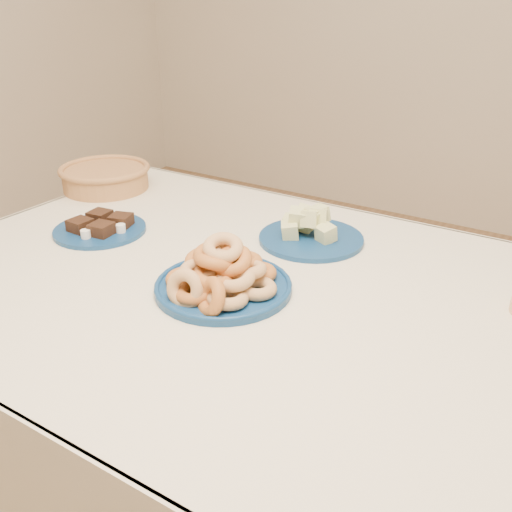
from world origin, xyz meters
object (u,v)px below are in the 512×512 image
at_px(donut_platter, 222,277).
at_px(wicker_basket, 105,176).
at_px(brownie_plate, 100,227).
at_px(melon_plate, 309,231).
at_px(dining_table, 268,330).

height_order(donut_platter, wicker_basket, donut_platter).
bearing_deg(brownie_plate, melon_plate, 26.80).
height_order(dining_table, brownie_plate, brownie_plate).
relative_size(melon_plate, wicker_basket, 0.94).
xyz_separation_m(dining_table, melon_plate, (-0.05, 0.28, 0.13)).
xyz_separation_m(dining_table, wicker_basket, (-0.79, 0.30, 0.15)).
bearing_deg(brownie_plate, dining_table, -3.07).
relative_size(dining_table, donut_platter, 5.28).
distance_m(dining_table, wicker_basket, 0.86).
bearing_deg(wicker_basket, donut_platter, -26.60).
height_order(melon_plate, brownie_plate, melon_plate).
xyz_separation_m(donut_platter, brownie_plate, (-0.46, 0.09, -0.02)).
bearing_deg(melon_plate, brownie_plate, -153.20).
bearing_deg(brownie_plate, donut_platter, -11.26).
distance_m(dining_table, donut_platter, 0.17).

